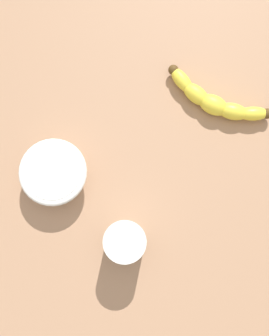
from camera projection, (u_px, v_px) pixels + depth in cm
name	position (u px, v px, depth cm)	size (l,w,h in cm)	color
wooden_tabletop	(129.00, 167.00, 83.71)	(120.00, 120.00, 3.00)	#A3795A
banana	(215.00, 101.00, 82.23)	(20.44, 12.71, 3.85)	yellow
smoothie_glass	(125.00, 241.00, 75.47)	(7.55, 7.55, 9.78)	silver
ceramic_bowl	(54.00, 173.00, 78.71)	(12.87, 12.87, 5.49)	white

